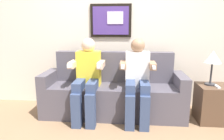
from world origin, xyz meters
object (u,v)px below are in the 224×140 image
at_px(side_table_right, 212,103).
at_px(table_lamp, 213,58).
at_px(person_on_left, 87,76).
at_px(couch, 113,94).
at_px(spare_remote_on_table, 217,87).
at_px(person_on_right, 137,77).

distance_m(side_table_right, table_lamp, 0.61).
bearing_deg(person_on_left, side_table_right, 2.08).
relative_size(couch, person_on_left, 1.81).
bearing_deg(spare_remote_on_table, couch, 172.16).
distance_m(table_lamp, spare_remote_on_table, 0.37).
distance_m(person_on_right, spare_remote_on_table, 1.03).
bearing_deg(couch, side_table_right, -4.49).
xyz_separation_m(side_table_right, spare_remote_on_table, (0.01, -0.08, 0.26)).
height_order(person_on_left, person_on_right, same).
height_order(couch, spare_remote_on_table, couch).
bearing_deg(person_on_left, spare_remote_on_table, -0.66).
relative_size(couch, spare_remote_on_table, 15.43).
height_order(person_on_right, spare_remote_on_table, person_on_right).
bearing_deg(table_lamp, couch, 176.72).
bearing_deg(table_lamp, spare_remote_on_table, -66.51).
bearing_deg(person_on_right, side_table_right, 3.47).
height_order(person_on_left, side_table_right, person_on_left).
relative_size(table_lamp, spare_remote_on_table, 3.54).
bearing_deg(couch, person_on_right, -26.42).
xyz_separation_m(person_on_left, person_on_right, (0.68, 0.00, 0.00)).
bearing_deg(couch, spare_remote_on_table, -7.84).
bearing_deg(couch, table_lamp, -3.28).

